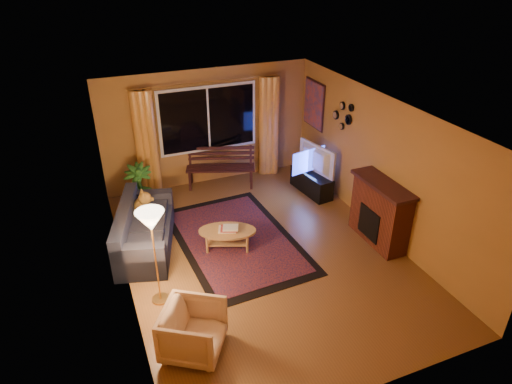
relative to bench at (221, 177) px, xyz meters
name	(u,v)px	position (x,y,z in m)	size (l,w,h in m)	color
floor	(263,254)	(-0.12, -2.62, -0.23)	(4.50, 6.00, 0.02)	brown
ceiling	(264,113)	(-0.12, -2.62, 2.29)	(4.50, 6.00, 0.02)	white
wall_back	(208,127)	(-0.12, 0.39, 1.03)	(4.50, 0.02, 2.50)	#B47C3B
wall_left	(118,218)	(-2.38, -2.62, 1.03)	(0.02, 6.00, 2.50)	#B47C3B
wall_right	(381,166)	(2.14, -2.62, 1.03)	(0.02, 6.00, 2.50)	#B47C3B
window	(208,119)	(-0.12, 0.32, 1.23)	(2.00, 0.02, 1.30)	black
curtain_rod	(207,82)	(-0.12, 0.28, 2.03)	(0.03, 0.03, 3.20)	#BF8C3F
curtain_left	(146,144)	(-1.47, 0.26, 0.90)	(0.36, 0.36, 2.24)	gold
curtain_right	(268,127)	(1.23, 0.26, 0.90)	(0.36, 0.36, 2.24)	gold
bench	(221,177)	(0.00, 0.00, 0.00)	(1.46, 0.43, 0.44)	black
potted_plant	(139,188)	(-1.79, -0.36, 0.27)	(0.54, 0.54, 0.97)	#235B1E
sofa	(145,228)	(-1.92, -1.68, 0.17)	(0.83, 1.94, 0.79)	#242635
dog	(142,204)	(-1.87, -1.24, 0.40)	(0.31, 0.43, 0.47)	olive
armchair	(193,329)	(-1.77, -4.25, 0.16)	(0.74, 0.69, 0.76)	beige
floor_lamp	(155,258)	(-1.99, -3.12, 0.56)	(0.26, 0.26, 1.55)	#BF8C3F
rug	(236,240)	(-0.42, -2.09, -0.21)	(1.93, 3.06, 0.02)	maroon
coffee_table	(228,239)	(-0.62, -2.23, -0.04)	(0.99, 0.99, 0.36)	tan
tv_console	(311,182)	(1.70, -0.99, 0.01)	(0.36, 1.09, 0.46)	black
television	(313,160)	(1.70, -0.99, 0.54)	(1.05, 0.14, 0.60)	black
fireplace	(380,214)	(1.93, -3.02, 0.33)	(0.40, 1.20, 1.10)	maroon
mirror_cluster	(343,114)	(2.09, -1.32, 1.58)	(0.06, 0.60, 0.56)	black
painting	(314,104)	(2.10, -0.17, 1.43)	(0.04, 0.76, 0.96)	#E64813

